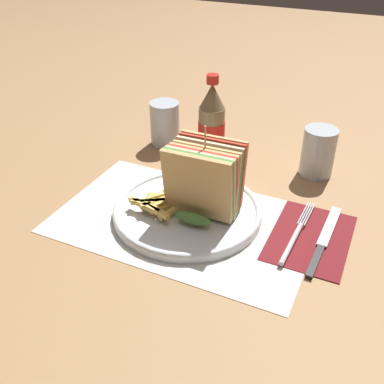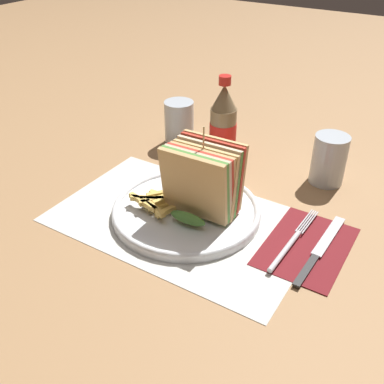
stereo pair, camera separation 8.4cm
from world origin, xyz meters
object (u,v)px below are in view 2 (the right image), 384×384
object	(u,v)px
fork	(290,244)
glass_far	(179,125)
club_sandwich	(203,181)
coke_bottle_near	(223,124)
glass_near	(328,162)
plate_main	(186,210)
knife	(320,250)

from	to	relation	value
fork	glass_far	xyz separation A→B (m)	(-0.38, 0.24, 0.04)
club_sandwich	coke_bottle_near	xyz separation A→B (m)	(-0.08, 0.23, 0.00)
glass_near	club_sandwich	bearing A→B (deg)	-121.85
plate_main	glass_far	xyz separation A→B (m)	(-0.18, 0.25, 0.04)
glass_far	knife	bearing A→B (deg)	-27.38
club_sandwich	plate_main	bearing A→B (deg)	-164.37
coke_bottle_near	club_sandwich	bearing A→B (deg)	-70.14
coke_bottle_near	glass_far	world-z (taller)	coke_bottle_near
club_sandwich	fork	distance (m)	0.19
knife	glass_near	world-z (taller)	glass_near
glass_near	glass_far	distance (m)	0.36
glass_far	fork	bearing A→B (deg)	-32.03
club_sandwich	coke_bottle_near	size ratio (longest dim) A/B	0.87
fork	knife	bearing A→B (deg)	21.11
fork	glass_far	world-z (taller)	glass_far
fork	club_sandwich	bearing A→B (deg)	-177.37
fork	knife	xyz separation A→B (m)	(0.05, 0.02, -0.00)
plate_main	glass_far	size ratio (longest dim) A/B	2.65
knife	glass_near	distance (m)	0.24
plate_main	fork	xyz separation A→B (m)	(0.20, 0.01, -0.00)
knife	glass_near	size ratio (longest dim) A/B	2.01
coke_bottle_near	glass_far	size ratio (longest dim) A/B	1.84
plate_main	glass_near	xyz separation A→B (m)	(0.18, 0.26, 0.04)
plate_main	knife	distance (m)	0.25
knife	coke_bottle_near	bearing A→B (deg)	147.30
fork	knife	distance (m)	0.05
plate_main	fork	size ratio (longest dim) A/B	1.42
club_sandwich	glass_far	distance (m)	0.32
coke_bottle_near	glass_near	world-z (taller)	coke_bottle_near
glass_near	knife	bearing A→B (deg)	-74.34
fork	coke_bottle_near	bearing A→B (deg)	140.46
plate_main	coke_bottle_near	size ratio (longest dim) A/B	1.44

